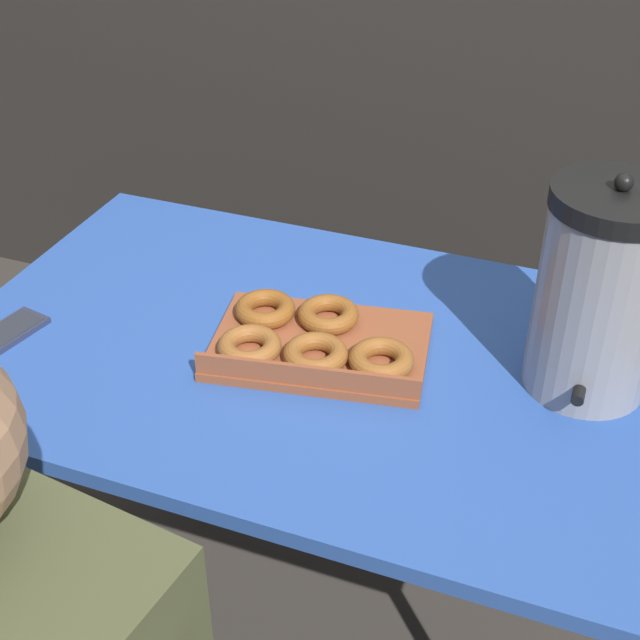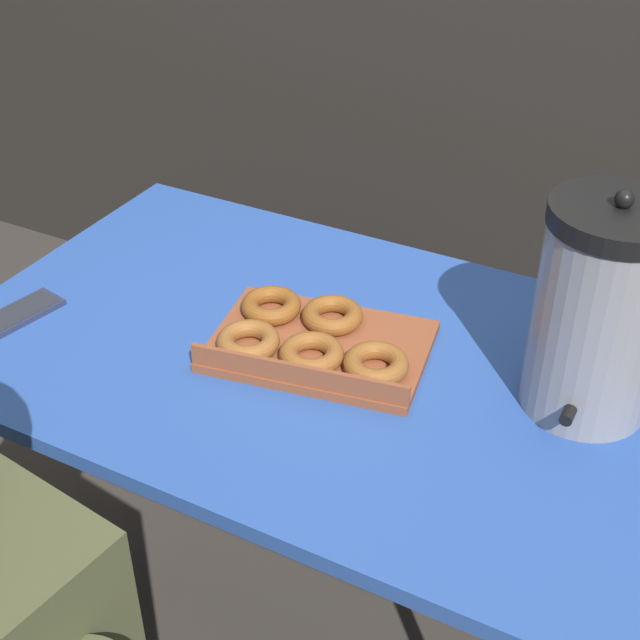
# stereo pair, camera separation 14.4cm
# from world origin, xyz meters

# --- Properties ---
(ground_plane) EXTENTS (12.00, 12.00, 0.00)m
(ground_plane) POSITION_xyz_m (0.00, 0.00, 0.00)
(ground_plane) COLOR #3D3833
(folding_table) EXTENTS (1.23, 0.77, 0.73)m
(folding_table) POSITION_xyz_m (0.00, 0.00, 0.68)
(folding_table) COLOR #2D56B2
(folding_table) RESTS_ON ground
(donut_box) EXTENTS (0.39, 0.30, 0.05)m
(donut_box) POSITION_xyz_m (-0.01, -0.01, 0.75)
(donut_box) COLOR brown
(donut_box) RESTS_ON folding_table
(coffee_urn) EXTENTS (0.19, 0.22, 0.36)m
(coffee_urn) POSITION_xyz_m (0.42, 0.07, 0.90)
(coffee_urn) COLOR #939399
(coffee_urn) RESTS_ON folding_table
(cell_phone) EXTENTS (0.09, 0.16, 0.01)m
(cell_phone) POSITION_xyz_m (-0.51, -0.16, 0.74)
(cell_phone) COLOR #2D334C
(cell_phone) RESTS_ON folding_table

